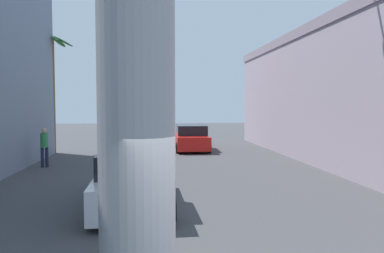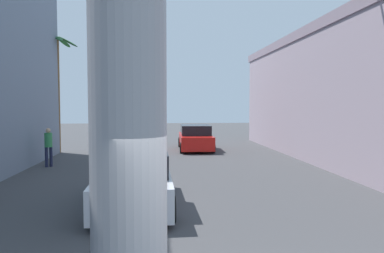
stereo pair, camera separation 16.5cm
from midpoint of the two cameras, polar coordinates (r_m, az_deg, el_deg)
ground_plane at (r=14.00m, az=-1.31°, el=-8.31°), size 86.82×86.82×0.00m
building_right at (r=20.07m, az=26.91°, el=4.47°), size 6.85×24.87×6.68m
street_lamp at (r=14.26m, az=25.95°, el=10.02°), size 2.26×0.28×7.66m
car_lead at (r=10.62m, az=-8.35°, el=-8.24°), size 2.18×4.74×1.56m
car_far at (r=23.38m, az=0.73°, el=-1.78°), size 2.14×4.66×1.56m
palm_tree_far_left at (r=23.23m, az=-19.72°, el=6.72°), size 2.40×2.33×6.84m
pedestrian_far_left at (r=18.19m, az=-20.79°, el=-2.53°), size 0.47×0.47×1.77m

